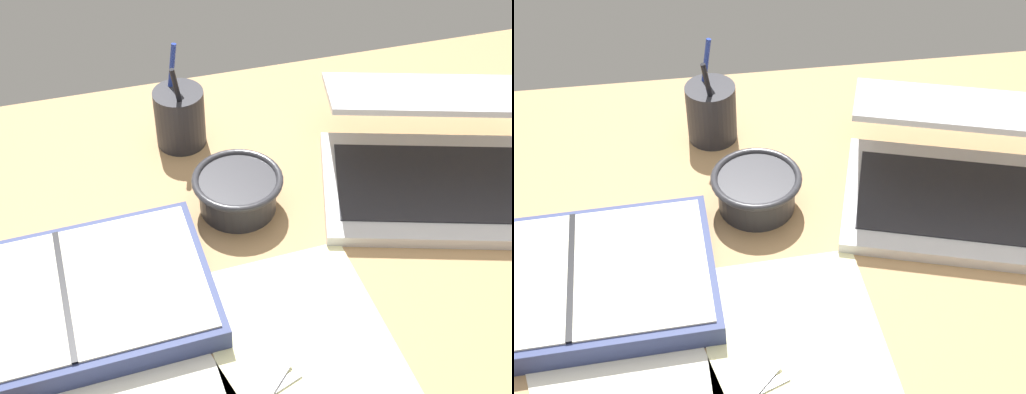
{
  "view_description": "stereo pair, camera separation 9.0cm",
  "coord_description": "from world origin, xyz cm",
  "views": [
    {
      "loc": [
        -15.74,
        -59.82,
        75.47
      ],
      "look_at": [
        3.09,
        8.63,
        9.0
      ],
      "focal_mm": 50.0,
      "sensor_mm": 36.0,
      "label": 1
    },
    {
      "loc": [
        -6.91,
        -61.65,
        75.47
      ],
      "look_at": [
        3.09,
        8.63,
        9.0
      ],
      "focal_mm": 50.0,
      "sensor_mm": 36.0,
      "label": 2
    }
  ],
  "objects": [
    {
      "name": "laptop",
      "position": [
        31.96,
        12.39,
        7.15
      ],
      "size": [
        40.52,
        38.89,
        17.52
      ],
      "rotation": [
        0.0,
        0.0,
        -0.3
      ],
      "color": "silver",
      "rests_on": "desk_top"
    },
    {
      "name": "planner",
      "position": [
        -23.84,
        1.52,
        3.83
      ],
      "size": [
        37.86,
        25.26,
        3.85
      ],
      "rotation": [
        0.0,
        0.0,
        0.04
      ],
      "color": "navy",
      "rests_on": "desk_top"
    },
    {
      "name": "desk_top",
      "position": [
        0.0,
        0.0,
        1.0
      ],
      "size": [
        140.0,
        100.0,
        2.0
      ],
      "primitive_type": "cube",
      "color": "tan",
      "rests_on": "ground"
    },
    {
      "name": "paper_sheet_front",
      "position": [
        3.53,
        -10.44,
        2.08
      ],
      "size": [
        23.13,
        28.33,
        0.16
      ],
      "primitive_type": "cube",
      "rotation": [
        0.0,
        0.0,
        0.04
      ],
      "color": "#F4EFB2",
      "rests_on": "desk_top"
    },
    {
      "name": "pen_cup",
      "position": [
        -3.14,
        32.02,
        6.98
      ],
      "size": [
        8.04,
        8.04,
        16.86
      ],
      "color": "#28282D",
      "rests_on": "desk_top"
    },
    {
      "name": "bowl",
      "position": [
        1.93,
        14.47,
        5.3
      ],
      "size": [
        13.3,
        13.3,
        5.98
      ],
      "color": "#2D2D33",
      "rests_on": "desk_top"
    }
  ]
}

